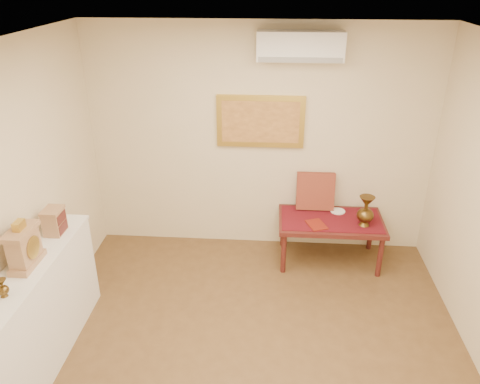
# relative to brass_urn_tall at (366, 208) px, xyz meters

# --- Properties ---
(floor) EXTENTS (4.50, 4.50, 0.00)m
(floor) POSITION_rel_brass_urn_tall_xyz_m (-1.20, -1.77, -0.77)
(floor) COLOR brown
(floor) RESTS_ON ground
(ceiling) EXTENTS (4.50, 4.50, 0.00)m
(ceiling) POSITION_rel_brass_urn_tall_xyz_m (-1.20, -1.77, 1.93)
(ceiling) COLOR white
(ceiling) RESTS_ON ground
(wall_back) EXTENTS (4.00, 0.02, 2.70)m
(wall_back) POSITION_rel_brass_urn_tall_xyz_m (-1.20, 0.48, 0.58)
(wall_back) COLOR beige
(wall_back) RESTS_ON ground
(brass_urn_small) EXTENTS (0.09, 0.09, 0.19)m
(brass_urn_small) POSITION_rel_brass_urn_tall_xyz_m (-3.01, -2.03, 0.30)
(brass_urn_small) COLOR brown
(brass_urn_small) RESTS_ON display_ledge
(table_cloth) EXTENTS (1.14, 0.59, 0.01)m
(table_cloth) POSITION_rel_brass_urn_tall_xyz_m (-0.35, 0.11, -0.22)
(table_cloth) COLOR maroon
(table_cloth) RESTS_ON low_table
(brass_urn_tall) EXTENTS (0.19, 0.19, 0.43)m
(brass_urn_tall) POSITION_rel_brass_urn_tall_xyz_m (0.00, 0.00, 0.00)
(brass_urn_tall) COLOR brown
(brass_urn_tall) RESTS_ON table_cloth
(plate) EXTENTS (0.17, 0.17, 0.01)m
(plate) POSITION_rel_brass_urn_tall_xyz_m (-0.26, 0.30, -0.21)
(plate) COLOR white
(plate) RESTS_ON table_cloth
(menu) EXTENTS (0.26, 0.30, 0.01)m
(menu) POSITION_rel_brass_urn_tall_xyz_m (-0.54, -0.05, -0.21)
(menu) COLOR maroon
(menu) RESTS_ON table_cloth
(cushion) EXTENTS (0.45, 0.19, 0.46)m
(cushion) POSITION_rel_brass_urn_tall_xyz_m (-0.53, 0.38, 0.01)
(cushion) COLOR maroon
(cushion) RESTS_ON table_cloth
(display_ledge) EXTENTS (0.37, 2.02, 0.98)m
(display_ledge) POSITION_rel_brass_urn_tall_xyz_m (-3.03, -1.77, -0.28)
(display_ledge) COLOR white
(display_ledge) RESTS_ON floor
(mantel_clock) EXTENTS (0.17, 0.36, 0.41)m
(mantel_clock) POSITION_rel_brass_urn_tall_xyz_m (-3.03, -1.63, 0.38)
(mantel_clock) COLOR #AB7F58
(mantel_clock) RESTS_ON display_ledge
(wooden_chest) EXTENTS (0.16, 0.21, 0.24)m
(wooden_chest) POSITION_rel_brass_urn_tall_xyz_m (-3.02, -1.11, 0.33)
(wooden_chest) COLOR #AB7F58
(wooden_chest) RESTS_ON display_ledge
(low_table) EXTENTS (1.20, 0.70, 0.55)m
(low_table) POSITION_rel_brass_urn_tall_xyz_m (-0.35, 0.11, -0.29)
(low_table) COLOR #531C18
(low_table) RESTS_ON floor
(painting) EXTENTS (1.00, 0.06, 0.60)m
(painting) POSITION_rel_brass_urn_tall_xyz_m (-1.20, 0.46, 0.83)
(painting) COLOR gold
(painting) RESTS_ON wall_back
(ac_unit) EXTENTS (0.90, 0.25, 0.30)m
(ac_unit) POSITION_rel_brass_urn_tall_xyz_m (-0.80, 0.35, 1.67)
(ac_unit) COLOR white
(ac_unit) RESTS_ON wall_back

